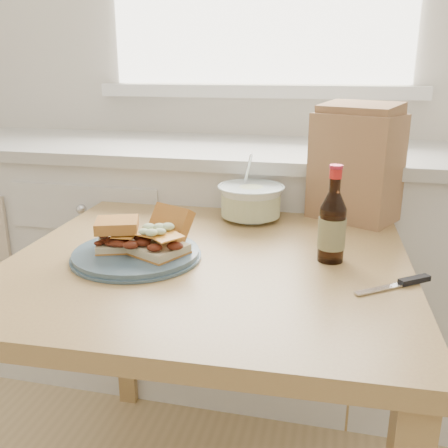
% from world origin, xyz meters
% --- Properties ---
extents(wall_back, '(4.00, 0.02, 2.70)m').
position_xyz_m(wall_back, '(0.00, 2.00, 1.35)').
color(wall_back, silver).
rests_on(wall_back, ground).
extents(cabinet_run, '(2.50, 0.64, 0.94)m').
position_xyz_m(cabinet_run, '(-0.00, 1.70, 0.47)').
color(cabinet_run, white).
rests_on(cabinet_run, ground).
extents(dining_table, '(0.97, 0.97, 0.78)m').
position_xyz_m(dining_table, '(0.06, 1.00, 0.67)').
color(dining_table, '#A78A4F').
rests_on(dining_table, ground).
extents(plate, '(0.30, 0.30, 0.02)m').
position_xyz_m(plate, '(-0.10, 0.93, 0.79)').
color(plate, '#3F5766').
rests_on(plate, dining_table).
extents(sandwich_left, '(0.12, 0.12, 0.07)m').
position_xyz_m(sandwich_left, '(-0.15, 0.93, 0.84)').
color(sandwich_left, beige).
rests_on(sandwich_left, plate).
extents(sandwich_right, '(0.15, 0.20, 0.10)m').
position_xyz_m(sandwich_right, '(-0.04, 0.94, 0.83)').
color(sandwich_right, beige).
rests_on(sandwich_right, plate).
extents(coleslaw_bowl, '(0.20, 0.20, 0.20)m').
position_xyz_m(coleslaw_bowl, '(0.10, 1.30, 0.83)').
color(coleslaw_bowl, white).
rests_on(coleslaw_bowl, dining_table).
extents(beer_bottle, '(0.06, 0.06, 0.23)m').
position_xyz_m(beer_bottle, '(0.34, 1.02, 0.87)').
color(beer_bottle, black).
rests_on(beer_bottle, dining_table).
extents(knife, '(0.16, 0.13, 0.01)m').
position_xyz_m(knife, '(0.50, 0.91, 0.79)').
color(knife, silver).
rests_on(knife, dining_table).
extents(paper_bag, '(0.28, 0.25, 0.31)m').
position_xyz_m(paper_bag, '(0.40, 1.38, 0.94)').
color(paper_bag, '#9C6C4B').
rests_on(paper_bag, dining_table).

